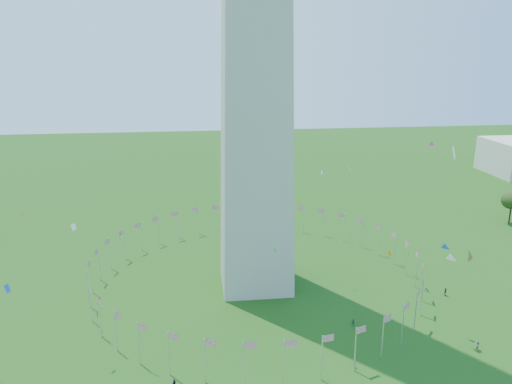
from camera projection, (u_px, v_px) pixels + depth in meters
flag_ring at (255, 267)px, 125.14m from camera, size 80.24×80.24×9.00m
kites_aloft at (360, 239)px, 98.05m from camera, size 127.98×68.17×39.95m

